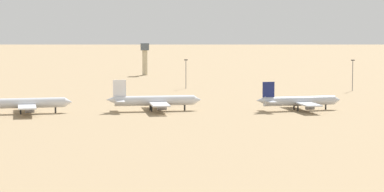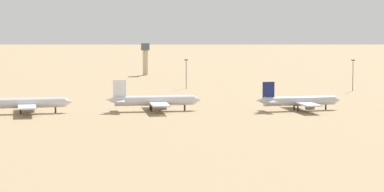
# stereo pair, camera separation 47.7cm
# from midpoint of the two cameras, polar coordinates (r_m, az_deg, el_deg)

# --- Properties ---
(ground) EXTENTS (4000.00, 4000.00, 0.00)m
(ground) POSITION_cam_midpoint_polar(r_m,az_deg,el_deg) (318.25, -1.94, -1.34)
(ground) COLOR #9E8460
(parked_jet_orange_2) EXTENTS (37.56, 31.84, 12.40)m
(parked_jet_orange_2) POSITION_cam_midpoint_polar(r_m,az_deg,el_deg) (330.39, -11.34, -0.48)
(parked_jet_orange_2) COLOR silver
(parked_jet_orange_2) RESTS_ON ground
(parked_jet_white_3) EXTENTS (38.05, 32.07, 12.56)m
(parked_jet_white_3) POSITION_cam_midpoint_polar(r_m,az_deg,el_deg) (332.68, -2.58, -0.32)
(parked_jet_white_3) COLOR silver
(parked_jet_white_3) RESTS_ON ground
(parked_jet_navy_4) EXTENTS (35.47, 30.15, 11.73)m
(parked_jet_navy_4) POSITION_cam_midpoint_polar(r_m,az_deg,el_deg) (336.58, 7.28, -0.34)
(parked_jet_navy_4) COLOR silver
(parked_jet_navy_4) RESTS_ON ground
(control_tower) EXTENTS (5.20, 5.20, 19.82)m
(control_tower) POSITION_cam_midpoint_polar(r_m,az_deg,el_deg) (520.87, -3.16, 2.74)
(control_tower) COLOR #C6B793
(control_tower) RESTS_ON ground
(light_pole_west) EXTENTS (1.80, 0.50, 15.54)m
(light_pole_west) POSITION_cam_midpoint_polar(r_m,az_deg,el_deg) (423.74, 10.89, 1.55)
(light_pole_west) COLOR #59595E
(light_pole_west) RESTS_ON ground
(light_pole_east) EXTENTS (1.80, 0.50, 14.93)m
(light_pole_east) POSITION_cam_midpoint_polar(r_m,az_deg,el_deg) (429.19, -0.37, 1.66)
(light_pole_east) COLOR #59595E
(light_pole_east) RESTS_ON ground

